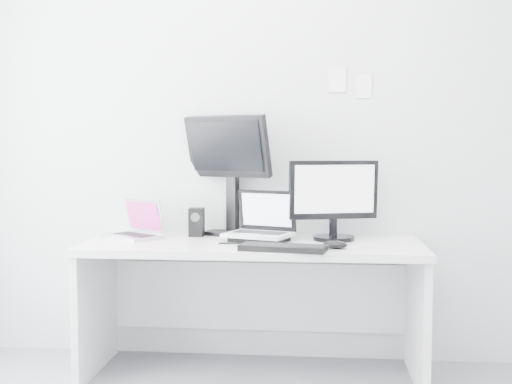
{
  "coord_description": "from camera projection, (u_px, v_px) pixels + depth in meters",
  "views": [
    {
      "loc": [
        0.35,
        -2.15,
        1.24
      ],
      "look_at": [
        0.02,
        1.23,
        1.0
      ],
      "focal_mm": 45.35,
      "sensor_mm": 36.0,
      "label": 1
    }
  ],
  "objects": [
    {
      "name": "back_wall",
      "position": [
        259.0,
        128.0,
        3.75
      ],
      "size": [
        3.6,
        0.0,
        3.6
      ],
      "primitive_type": "plane",
      "rotation": [
        1.57,
        0.0,
        0.0
      ],
      "color": "silver",
      "rests_on": "ground"
    },
    {
      "name": "wall_note_0",
      "position": [
        337.0,
        80.0,
        3.68
      ],
      "size": [
        0.1,
        0.0,
        0.14
      ],
      "primitive_type": "cube",
      "color": "white",
      "rests_on": "back_wall"
    },
    {
      "name": "desk",
      "position": [
        253.0,
        309.0,
        3.47
      ],
      "size": [
        1.8,
        0.7,
        0.73
      ],
      "primitive_type": "cube",
      "color": "silver",
      "rests_on": "ground"
    },
    {
      "name": "dell_laptop",
      "position": [
        258.0,
        216.0,
        3.46
      ],
      "size": [
        0.41,
        0.36,
        0.28
      ],
      "primitive_type": "cube",
      "rotation": [
        0.0,
        0.0,
        -0.35
      ],
      "color": "silver",
      "rests_on": "desk"
    },
    {
      "name": "mouse",
      "position": [
        335.0,
        245.0,
        3.22
      ],
      "size": [
        0.14,
        0.12,
        0.04
      ],
      "primitive_type": "ellipsoid",
      "rotation": [
        0.0,
        0.0,
        -0.34
      ],
      "color": "black",
      "rests_on": "desk"
    },
    {
      "name": "samsung_monitor",
      "position": [
        334.0,
        199.0,
        3.51
      ],
      "size": [
        0.53,
        0.35,
        0.45
      ],
      "primitive_type": "cube",
      "rotation": [
        0.0,
        0.0,
        0.27
      ],
      "color": "black",
      "rests_on": "desk"
    },
    {
      "name": "wall_note_1",
      "position": [
        364.0,
        87.0,
        3.67
      ],
      "size": [
        0.09,
        0.0,
        0.13
      ],
      "primitive_type": "cube",
      "color": "white",
      "rests_on": "back_wall"
    },
    {
      "name": "keyboard",
      "position": [
        283.0,
        248.0,
        3.16
      ],
      "size": [
        0.44,
        0.22,
        0.03
      ],
      "primitive_type": "cube",
      "rotation": [
        0.0,
        0.0,
        -0.17
      ],
      "color": "black",
      "rests_on": "desk"
    },
    {
      "name": "speaker",
      "position": [
        197.0,
        222.0,
        3.66
      ],
      "size": [
        0.1,
        0.1,
        0.16
      ],
      "primitive_type": "cube",
      "rotation": [
        0.0,
        0.0,
        -0.24
      ],
      "color": "black",
      "rests_on": "desk"
    },
    {
      "name": "rear_monitor",
      "position": [
        230.0,
        174.0,
        3.7
      ],
      "size": [
        0.55,
        0.38,
        0.71
      ],
      "primitive_type": "cube",
      "rotation": [
        0.0,
        0.0,
        -0.43
      ],
      "color": "black",
      "rests_on": "desk"
    },
    {
      "name": "macbook",
      "position": [
        132.0,
        218.0,
        3.58
      ],
      "size": [
        0.38,
        0.36,
        0.23
      ],
      "primitive_type": "cube",
      "rotation": [
        0.0,
        0.0,
        -0.62
      ],
      "color": "#B2B2B7",
      "rests_on": "desk"
    }
  ]
}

